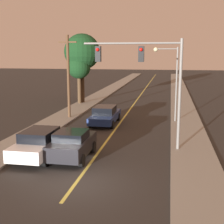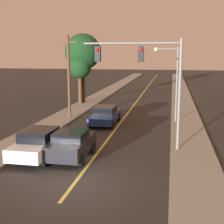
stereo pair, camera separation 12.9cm
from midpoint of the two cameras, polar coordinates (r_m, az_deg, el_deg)
ground_plane at (r=14.30m, az=-6.51°, el=-12.73°), size 200.00×200.00×0.00m
road_surface at (r=49.00m, az=6.14°, el=3.96°), size 8.25×80.00×0.01m
sidewalk_left at (r=49.72m, az=-0.06°, el=4.18°), size 2.50×80.00×0.12m
sidewalk_right at (r=48.85m, az=12.45°, el=3.81°), size 2.50×80.00×0.12m
car_near_lane_front at (r=17.14m, az=-7.18°, el=-5.86°), size 1.94×3.82×1.56m
car_near_lane_second at (r=25.32m, az=-1.10°, el=-0.54°), size 1.95×4.82×1.48m
car_outer_lane_front at (r=17.80m, az=-12.74°, el=-5.39°), size 1.96×4.90×1.57m
traffic_signal_mast at (r=18.17m, az=6.78°, el=7.58°), size 5.70×0.42×6.37m
streetlamp_right at (r=25.99m, az=10.82°, el=7.05°), size 2.00×0.36×6.06m
utility_pole_left at (r=27.42m, az=-7.78°, el=6.72°), size 1.60×0.24×7.10m
tree_left_near at (r=35.84m, az=-5.24°, el=10.86°), size 4.05×4.05×7.76m
tree_left_far at (r=35.28m, az=-5.83°, el=8.05°), size 2.58×2.58×5.34m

